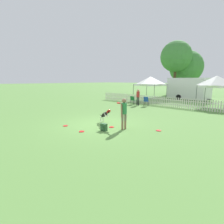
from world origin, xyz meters
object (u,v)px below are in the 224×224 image
object	(u,v)px
backpack_on_grass	(104,127)
tree_left_grove	(176,57)
frisbee_midfield	(159,131)
folding_chair_center	(146,101)
frisbee_near_dog	(65,126)
tree_right_grove	(186,67)
folding_chair_blue_left	(133,99)
leaping_dog	(105,114)
canopy_tent_main	(217,82)
canopy_tent_secondary	(150,81)
frisbee_near_handler	(82,131)
equipment_trailer	(188,88)
frisbee_far_scatter	(112,127)
handler_person	(124,110)
spectator_standing	(138,96)

from	to	relation	value
backpack_on_grass	tree_left_grove	xyz separation A→B (m)	(-6.70, 22.03, 5.93)
frisbee_midfield	folding_chair_center	world-z (taller)	folding_chair_center
frisbee_near_dog	folding_chair_center	xyz separation A→B (m)	(-0.95, 9.29, 0.54)
tree_right_grove	folding_chair_blue_left	bearing A→B (deg)	-84.73
leaping_dog	frisbee_midfield	size ratio (longest dim) A/B	4.09
frisbee_midfield	tree_right_grove	size ratio (longest dim) A/B	0.03
canopy_tent_main	tree_left_grove	world-z (taller)	tree_left_grove
canopy_tent_secondary	tree_left_grove	distance (m)	9.96
frisbee_near_handler	tree_right_grove	world-z (taller)	tree_right_grove
folding_chair_blue_left	equipment_trailer	distance (m)	8.54
folding_chair_center	tree_right_grove	size ratio (longest dim) A/B	0.12
canopy_tent_secondary	tree_right_grove	size ratio (longest dim) A/B	0.39
tree_right_grove	tree_left_grove	bearing A→B (deg)	-97.44
frisbee_midfield	canopy_tent_main	distance (m)	10.70
frisbee_near_handler	equipment_trailer	distance (m)	17.72
canopy_tent_main	frisbee_far_scatter	bearing A→B (deg)	-99.32
folding_chair_center	frisbee_far_scatter	bearing A→B (deg)	93.25
frisbee_near_handler	backpack_on_grass	world-z (taller)	backpack_on_grass
frisbee_near_dog	tree_right_grove	bearing A→B (deg)	98.99
frisbee_near_dog	canopy_tent_secondary	size ratio (longest dim) A/B	0.09
handler_person	canopy_tent_secondary	xyz separation A→B (m)	(-6.01, 11.99, 1.36)
frisbee_far_scatter	frisbee_near_dog	bearing A→B (deg)	-141.55
frisbee_near_handler	folding_chair_center	size ratio (longest dim) A/B	0.28
handler_person	frisbee_midfield	distance (m)	2.00
equipment_trailer	tree_right_grove	size ratio (longest dim) A/B	0.77
backpack_on_grass	spectator_standing	bearing A→B (deg)	115.56
canopy_tent_secondary	frisbee_near_handler	bearing A→B (deg)	-70.58
frisbee_far_scatter	spectator_standing	world-z (taller)	spectator_standing
frisbee_far_scatter	folding_chair_blue_left	distance (m)	9.08
frisbee_midfield	folding_chair_center	distance (m)	8.29
folding_chair_blue_left	tree_left_grove	world-z (taller)	tree_left_grove
canopy_tent_main	tree_right_grove	bearing A→B (deg)	121.81
spectator_standing	tree_right_grove	world-z (taller)	tree_right_grove
folding_chair_center	canopy_tent_main	distance (m)	6.47
tree_left_grove	equipment_trailer	bearing A→B (deg)	-50.87
handler_person	canopy_tent_secondary	distance (m)	13.48
frisbee_midfield	tree_left_grove	size ratio (longest dim) A/B	0.03
leaping_dog	frisbee_near_handler	xyz separation A→B (m)	(0.47, -2.00, -0.50)
folding_chair_center	leaping_dog	bearing A→B (deg)	87.64
handler_person	canopy_tent_main	size ratio (longest dim) A/B	0.55
canopy_tent_main	tree_left_grove	xyz separation A→B (m)	(-8.44, 9.71, 3.77)
folding_chair_center	tree_right_grove	bearing A→B (deg)	-96.89
spectator_standing	equipment_trailer	size ratio (longest dim) A/B	0.28
folding_chair_center	equipment_trailer	world-z (taller)	equipment_trailer
tree_right_grove	canopy_tent_main	bearing A→B (deg)	-58.19
frisbee_near_handler	frisbee_midfield	bearing A→B (deg)	46.68
canopy_tent_main	frisbee_midfield	bearing A→B (deg)	-88.77
frisbee_near_handler	frisbee_midfield	xyz separation A→B (m)	(2.61, 2.76, 0.00)
frisbee_far_scatter	tree_left_grove	world-z (taller)	tree_left_grove
backpack_on_grass	tree_right_grove	world-z (taller)	tree_right_grove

